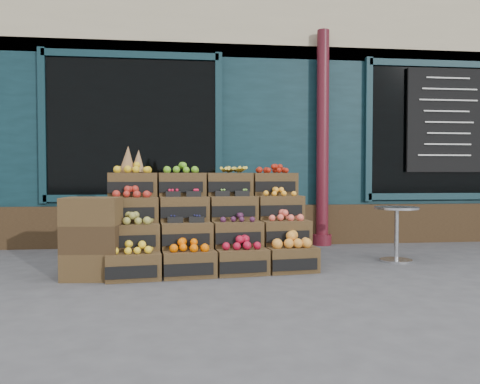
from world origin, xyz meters
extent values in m
plane|color=#454547|center=(0.00, 0.00, 0.00)|extent=(60.00, 60.00, 0.00)
cube|color=#0D282E|center=(0.00, 5.20, 2.40)|extent=(12.00, 6.00, 4.80)
cube|color=#0D282E|center=(0.00, 2.25, 1.50)|extent=(12.00, 0.12, 3.00)
cube|color=#332414|center=(0.00, 2.18, 0.30)|extent=(12.00, 0.18, 0.60)
cube|color=black|center=(-1.60, 2.18, 1.75)|extent=(2.40, 0.06, 2.00)
cube|color=black|center=(3.20, 2.18, 1.75)|extent=(2.40, 0.06, 2.00)
cylinder|color=#4E121C|center=(1.20, 2.05, 1.60)|extent=(0.18, 0.18, 3.20)
cube|color=black|center=(3.20, 2.10, 1.90)|extent=(1.30, 0.04, 1.60)
cube|color=#45321B|center=(-1.36, 0.01, 0.13)|extent=(0.58, 0.43, 0.27)
cube|color=black|center=(-1.34, -0.19, 0.11)|extent=(0.49, 0.07, 0.12)
cube|color=yellow|center=(-1.36, 0.01, 0.31)|extent=(0.46, 0.33, 0.09)
cube|color=#45321B|center=(-0.81, 0.07, 0.13)|extent=(0.58, 0.43, 0.27)
cube|color=black|center=(-0.78, -0.13, 0.11)|extent=(0.49, 0.07, 0.12)
cube|color=#E95D00|center=(-0.81, 0.07, 0.32)|extent=(0.46, 0.33, 0.10)
cube|color=#45321B|center=(-0.25, 0.14, 0.13)|extent=(0.58, 0.43, 0.27)
cube|color=black|center=(-0.23, -0.06, 0.11)|extent=(0.49, 0.07, 0.12)
cube|color=maroon|center=(-0.25, 0.14, 0.32)|extent=(0.46, 0.33, 0.10)
cube|color=#45321B|center=(0.30, 0.20, 0.13)|extent=(0.58, 0.43, 0.27)
cube|color=black|center=(0.33, 0.01, 0.11)|extent=(0.49, 0.07, 0.12)
cube|color=orange|center=(0.30, 0.20, 0.33)|extent=(0.46, 0.33, 0.13)
cube|color=#45321B|center=(-1.39, 0.23, 0.40)|extent=(0.58, 0.43, 0.27)
cube|color=black|center=(-1.36, 0.04, 0.38)|extent=(0.49, 0.07, 0.12)
cube|color=olive|center=(-1.39, 0.23, 0.58)|extent=(0.46, 0.33, 0.09)
cube|color=#45321B|center=(-0.83, 0.30, 0.40)|extent=(0.58, 0.43, 0.27)
cube|color=black|center=(-0.81, 0.10, 0.38)|extent=(0.49, 0.07, 0.12)
cube|color=#191B48|center=(-0.83, 0.30, 0.55)|extent=(0.46, 0.33, 0.03)
cube|color=#45321B|center=(-0.28, 0.36, 0.40)|extent=(0.58, 0.43, 0.27)
cube|color=black|center=(-0.26, 0.17, 0.38)|extent=(0.49, 0.07, 0.12)
cube|color=#3F1934|center=(-0.28, 0.36, 0.57)|extent=(0.46, 0.33, 0.07)
cube|color=#45321B|center=(0.28, 0.43, 0.40)|extent=(0.58, 0.43, 0.27)
cube|color=black|center=(0.30, 0.23, 0.38)|extent=(0.49, 0.07, 0.12)
cube|color=#ED5945|center=(0.28, 0.43, 0.58)|extent=(0.46, 0.33, 0.09)
cube|color=#45321B|center=(-1.41, 0.46, 0.67)|extent=(0.58, 0.43, 0.27)
cube|color=black|center=(-1.39, 0.26, 0.65)|extent=(0.49, 0.07, 0.12)
cube|color=maroon|center=(-1.41, 0.46, 0.85)|extent=(0.46, 0.33, 0.09)
cube|color=#45321B|center=(-0.86, 0.52, 0.67)|extent=(0.58, 0.43, 0.27)
cube|color=black|center=(-0.84, 0.33, 0.65)|extent=(0.49, 0.07, 0.12)
cube|color=red|center=(-0.86, 0.52, 0.82)|extent=(0.46, 0.33, 0.04)
cube|color=#45321B|center=(-0.31, 0.59, 0.67)|extent=(0.58, 0.43, 0.27)
cube|color=black|center=(-0.28, 0.39, 0.65)|extent=(0.49, 0.07, 0.12)
cube|color=#6DA83C|center=(-0.31, 0.59, 0.82)|extent=(0.46, 0.33, 0.03)
cube|color=#45321B|center=(0.25, 0.66, 0.67)|extent=(0.58, 0.43, 0.27)
cube|color=black|center=(0.27, 0.46, 0.65)|extent=(0.49, 0.07, 0.12)
cube|color=#FFA124|center=(0.25, 0.66, 0.84)|extent=(0.46, 0.33, 0.07)
cube|color=#45321B|center=(-1.44, 0.68, 0.94)|extent=(0.58, 0.43, 0.27)
cube|color=black|center=(-1.42, 0.49, 0.91)|extent=(0.49, 0.07, 0.12)
cube|color=gold|center=(-1.44, 0.68, 1.12)|extent=(0.46, 0.33, 0.09)
cube|color=#45321B|center=(-0.89, 0.75, 0.94)|extent=(0.58, 0.43, 0.27)
cube|color=black|center=(-0.86, 0.55, 0.91)|extent=(0.49, 0.07, 0.12)
cube|color=#599F1F|center=(-0.89, 0.75, 1.12)|extent=(0.46, 0.33, 0.09)
cube|color=#45321B|center=(-0.33, 0.82, 0.94)|extent=(0.58, 0.43, 0.27)
cube|color=black|center=(-0.31, 0.62, 0.91)|extent=(0.49, 0.07, 0.12)
cube|color=gold|center=(-0.33, 0.82, 1.12)|extent=(0.46, 0.33, 0.08)
cube|color=#45321B|center=(0.22, 0.88, 0.94)|extent=(0.58, 0.43, 0.27)
cube|color=black|center=(0.25, 0.68, 0.91)|extent=(0.49, 0.07, 0.12)
cube|color=#991B0C|center=(0.22, 0.88, 1.12)|extent=(0.46, 0.33, 0.08)
cube|color=#332414|center=(-0.56, 0.33, 0.13)|extent=(2.24, 0.63, 0.27)
cube|color=#332414|center=(-0.58, 0.56, 0.27)|extent=(2.24, 0.63, 0.54)
cube|color=#332414|center=(-0.61, 0.78, 0.40)|extent=(2.24, 0.63, 0.81)
cone|color=olive|center=(-1.49, 0.68, 1.23)|extent=(0.19, 0.19, 0.31)
cone|color=olive|center=(-1.38, 0.73, 1.21)|extent=(0.17, 0.17, 0.27)
cube|color=#45321B|center=(-1.78, 0.06, 0.14)|extent=(0.58, 0.42, 0.27)
cube|color=#332414|center=(-1.78, 0.06, 0.41)|extent=(0.58, 0.42, 0.27)
cube|color=#45321B|center=(-1.78, 0.06, 0.69)|extent=(0.58, 0.42, 0.27)
cylinder|color=silver|center=(1.70, 0.62, 0.01)|extent=(0.39, 0.39, 0.03)
cylinder|color=silver|center=(1.70, 0.62, 0.33)|extent=(0.05, 0.05, 0.63)
cylinder|color=silver|center=(1.70, 0.62, 0.65)|extent=(0.53, 0.53, 0.03)
imported|color=#195928|center=(-1.86, 2.95, 0.92)|extent=(0.73, 0.53, 1.83)
camera|label=1|loc=(-0.83, -4.77, 1.04)|focal=35.00mm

